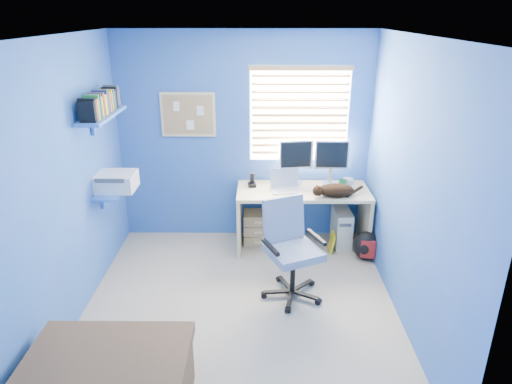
{
  "coord_description": "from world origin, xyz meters",
  "views": [
    {
      "loc": [
        0.18,
        -3.69,
        2.68
      ],
      "look_at": [
        0.15,
        0.65,
        0.95
      ],
      "focal_mm": 32.0,
      "sensor_mm": 36.0,
      "label": 1
    }
  ],
  "objects_px": {
    "desk": "(302,218)",
    "tower_pc": "(341,227)",
    "office_chair": "(291,261)",
    "laptop": "(286,182)",
    "cat": "(336,190)"
  },
  "relations": [
    {
      "from": "office_chair",
      "to": "laptop",
      "type": "bearing_deg",
      "value": 90.47
    },
    {
      "from": "desk",
      "to": "tower_pc",
      "type": "xyz_separation_m",
      "value": [
        0.49,
        0.07,
        -0.14
      ]
    },
    {
      "from": "tower_pc",
      "to": "office_chair",
      "type": "bearing_deg",
      "value": -124.93
    },
    {
      "from": "cat",
      "to": "office_chair",
      "type": "distance_m",
      "value": 1.07
    },
    {
      "from": "desk",
      "to": "laptop",
      "type": "height_order",
      "value": "laptop"
    },
    {
      "from": "desk",
      "to": "laptop",
      "type": "relative_size",
      "value": 4.65
    },
    {
      "from": "desk",
      "to": "tower_pc",
      "type": "distance_m",
      "value": 0.52
    },
    {
      "from": "office_chair",
      "to": "desk",
      "type": "bearing_deg",
      "value": 78.77
    },
    {
      "from": "office_chair",
      "to": "cat",
      "type": "bearing_deg",
      "value": 55.8
    },
    {
      "from": "laptop",
      "to": "desk",
      "type": "bearing_deg",
      "value": 3.99
    },
    {
      "from": "cat",
      "to": "office_chair",
      "type": "relative_size",
      "value": 0.42
    },
    {
      "from": "laptop",
      "to": "cat",
      "type": "xyz_separation_m",
      "value": [
        0.55,
        -0.16,
        -0.04
      ]
    },
    {
      "from": "desk",
      "to": "office_chair",
      "type": "xyz_separation_m",
      "value": [
        -0.2,
        -1.0,
        -0.0
      ]
    },
    {
      "from": "desk",
      "to": "office_chair",
      "type": "distance_m",
      "value": 1.02
    },
    {
      "from": "desk",
      "to": "tower_pc",
      "type": "relative_size",
      "value": 3.41
    }
  ]
}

